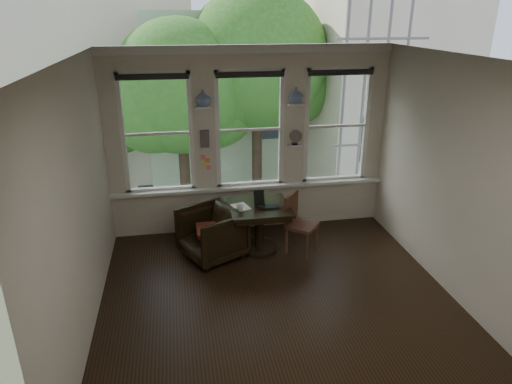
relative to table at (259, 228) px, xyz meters
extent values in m
plane|color=black|center=(0.00, -1.35, -0.38)|extent=(4.50, 4.50, 0.00)
plane|color=silver|center=(0.00, -1.35, 2.62)|extent=(4.50, 4.50, 0.00)
plane|color=beige|center=(0.00, 0.90, 1.12)|extent=(4.50, 0.00, 4.50)
plane|color=beige|center=(0.00, -3.60, 1.12)|extent=(4.50, 0.00, 4.50)
plane|color=beige|center=(-2.25, -1.35, 1.12)|extent=(0.00, 4.50, 4.50)
plane|color=beige|center=(2.25, -1.35, 1.12)|extent=(0.00, 4.50, 4.50)
cube|color=white|center=(-0.72, 0.80, 1.73)|extent=(0.26, 0.16, 0.03)
cube|color=white|center=(0.73, 0.80, 1.73)|extent=(0.26, 0.16, 0.03)
cube|color=#59544F|center=(-0.72, 0.83, 1.23)|extent=(0.14, 0.06, 0.28)
imported|color=silver|center=(-0.72, 0.80, 1.86)|extent=(0.24, 0.24, 0.25)
imported|color=silver|center=(0.73, 0.80, 1.86)|extent=(0.24, 0.24, 0.25)
imported|color=black|center=(-0.73, -0.08, 0.01)|extent=(1.13, 1.12, 0.77)
cube|color=maroon|center=(-0.73, -0.08, 0.08)|extent=(0.45, 0.45, 0.06)
imported|color=black|center=(0.13, -0.15, 0.39)|extent=(0.33, 0.22, 0.03)
imported|color=white|center=(-0.31, -0.16, 0.42)|extent=(0.12, 0.12, 0.09)
imported|color=white|center=(0.01, -0.14, 0.42)|extent=(0.13, 0.13, 0.09)
cube|color=black|center=(0.01, 0.05, 0.48)|extent=(0.16, 0.08, 0.22)
cube|color=silver|center=(-0.28, 0.00, 0.38)|extent=(0.30, 0.35, 0.00)
camera|label=1|loc=(-1.14, -6.17, 3.08)|focal=32.00mm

